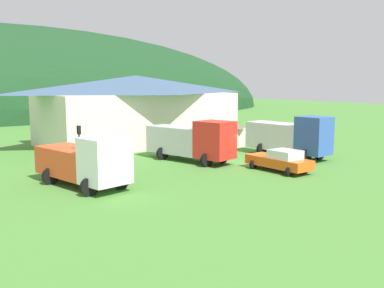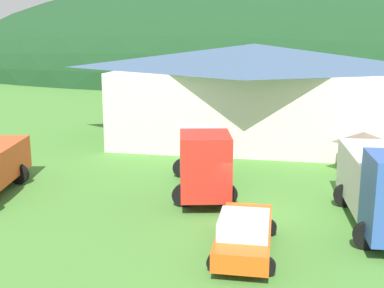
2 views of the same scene
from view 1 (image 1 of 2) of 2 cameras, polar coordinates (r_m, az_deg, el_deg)
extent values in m
plane|color=#477F33|center=(36.22, 6.20, -2.47)|extent=(200.00, 200.00, 0.00)
ellipsoid|color=#193D1E|center=(101.47, -22.47, 3.75)|extent=(131.47, 60.00, 36.73)
cube|color=silver|center=(47.54, -7.19, 3.31)|extent=(19.46, 10.65, 5.39)
pyramid|color=#3D5675|center=(47.38, -7.27, 7.70)|extent=(21.01, 11.51, 1.89)
cube|color=beige|center=(45.57, 5.12, 0.91)|extent=(2.38, 2.47, 1.88)
pyramid|color=#6B5B4C|center=(45.43, 5.14, 2.50)|extent=(2.57, 2.67, 0.66)
cube|color=white|center=(26.65, -11.26, -2.13)|extent=(2.94, 2.67, 2.80)
cube|color=black|center=(26.46, -11.15, -0.85)|extent=(1.69, 2.01, 0.90)
cube|color=#E04C23|center=(29.72, -15.34, -2.19)|extent=(3.47, 5.43, 1.81)
cylinder|color=black|center=(27.59, -9.26, -4.70)|extent=(1.10, 0.30, 1.10)
cylinder|color=black|center=(26.31, -13.19, -5.44)|extent=(1.10, 0.30, 1.10)
cylinder|color=black|center=(31.11, -14.24, -3.39)|extent=(1.10, 0.30, 1.10)
cylinder|color=black|center=(29.97, -17.89, -3.97)|extent=(1.10, 0.30, 1.10)
cube|color=red|center=(34.89, 2.98, 0.55)|extent=(2.87, 3.17, 2.97)
cube|color=black|center=(34.73, 3.17, 1.60)|extent=(1.70, 2.40, 0.95)
cube|color=#B2B2B7|center=(37.53, -1.89, 0.54)|extent=(3.46, 5.74, 2.26)
cylinder|color=black|center=(35.91, 3.95, -1.64)|extent=(1.10, 0.30, 1.10)
cylinder|color=black|center=(34.34, 1.93, -2.07)|extent=(1.10, 0.30, 1.10)
cylinder|color=black|center=(38.97, -1.75, -0.85)|extent=(1.10, 0.30, 1.10)
cylinder|color=black|center=(37.53, -3.83, -1.22)|extent=(1.10, 0.30, 1.10)
cube|color=#3356AD|center=(38.07, 15.55, 1.06)|extent=(2.40, 2.63, 3.18)
cube|color=black|center=(37.93, 15.75, 2.09)|extent=(1.34, 2.06, 1.02)
cube|color=silver|center=(40.44, 10.88, 1.03)|extent=(2.63, 5.60, 2.38)
cylinder|color=black|center=(39.09, 16.25, -1.15)|extent=(1.10, 0.30, 1.10)
cylinder|color=black|center=(37.51, 14.64, -1.47)|extent=(1.10, 0.30, 1.10)
cylinder|color=black|center=(41.85, 10.79, -0.37)|extent=(1.10, 0.30, 1.10)
cylinder|color=black|center=(40.38, 9.08, -0.64)|extent=(1.10, 0.30, 1.10)
cube|color=#E35717|center=(33.31, 11.19, -2.30)|extent=(2.05, 5.19, 0.70)
cube|color=silver|center=(32.80, 12.03, -1.31)|extent=(1.83, 2.10, 0.62)
cylinder|color=black|center=(32.93, 14.44, -3.14)|extent=(0.68, 0.24, 0.68)
cylinder|color=black|center=(31.63, 12.54, -3.54)|extent=(0.68, 0.24, 0.68)
cylinder|color=black|center=(35.14, 9.95, -2.31)|extent=(0.68, 0.24, 0.68)
cylinder|color=black|center=(33.93, 8.01, -2.63)|extent=(0.68, 0.24, 0.68)
cylinder|color=#4C4C51|center=(28.66, -14.37, -2.09)|extent=(0.12, 0.12, 3.34)
cube|color=black|center=(28.39, -14.51, 1.79)|extent=(0.20, 0.24, 0.55)
sphere|color=green|center=(28.51, -14.60, 1.81)|extent=(0.14, 0.14, 0.14)
cone|color=orange|center=(39.46, 16.44, -1.88)|extent=(0.36, 0.36, 0.46)
camera|label=2|loc=(26.11, 44.27, 9.27)|focal=46.57mm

